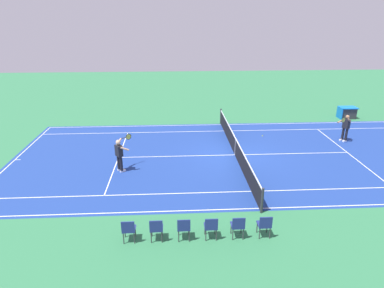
{
  "coord_description": "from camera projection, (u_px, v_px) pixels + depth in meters",
  "views": [
    {
      "loc": [
        3.34,
        16.8,
        7.2
      ],
      "look_at": [
        2.42,
        0.52,
        0.9
      ],
      "focal_mm": 31.1,
      "sensor_mm": 36.0,
      "label": 1
    }
  ],
  "objects": [
    {
      "name": "ground_plane",
      "position": [
        235.0,
        155.0,
        18.42
      ],
      "size": [
        60.0,
        60.0,
        0.0
      ],
      "primitive_type": "plane",
      "color": "#2D7247"
    },
    {
      "name": "court_slab",
      "position": [
        235.0,
        155.0,
        18.42
      ],
      "size": [
        24.2,
        11.4,
        0.0
      ],
      "primitive_type": "cube",
      "color": "navy",
      "rests_on": "ground_plane"
    },
    {
      "name": "court_line_markings",
      "position": [
        235.0,
        155.0,
        18.42
      ],
      "size": [
        23.85,
        11.05,
        0.01
      ],
      "color": "white",
      "rests_on": "ground_plane"
    },
    {
      "name": "tennis_net",
      "position": [
        235.0,
        147.0,
        18.24
      ],
      "size": [
        0.1,
        11.7,
        1.08
      ],
      "color": "#2D2D33",
      "rests_on": "ground_plane"
    },
    {
      "name": "tennis_player_near",
      "position": [
        120.0,
        154.0,
        16.19
      ],
      "size": [
        0.75,
        1.08,
        1.7
      ],
      "color": "black",
      "rests_on": "ground_plane"
    },
    {
      "name": "tennis_player_far",
      "position": [
        346.0,
        127.0,
        20.13
      ],
      "size": [
        0.9,
        0.96,
        1.7
      ],
      "color": "black",
      "rests_on": "ground_plane"
    },
    {
      "name": "tennis_ball",
      "position": [
        262.0,
        136.0,
        21.28
      ],
      "size": [
        0.07,
        0.07,
        0.07
      ],
      "primitive_type": "sphere",
      "color": "#CCE01E",
      "rests_on": "ground_plane"
    },
    {
      "name": "spectator_chair_0",
      "position": [
        265.0,
        224.0,
        11.4
      ],
      "size": [
        0.44,
        0.44,
        0.88
      ],
      "color": "#38383D",
      "rests_on": "ground_plane"
    },
    {
      "name": "spectator_chair_1",
      "position": [
        238.0,
        225.0,
        11.35
      ],
      "size": [
        0.44,
        0.44,
        0.88
      ],
      "color": "#38383D",
      "rests_on": "ground_plane"
    },
    {
      "name": "spectator_chair_2",
      "position": [
        211.0,
        226.0,
        11.3
      ],
      "size": [
        0.44,
        0.44,
        0.88
      ],
      "color": "#38383D",
      "rests_on": "ground_plane"
    },
    {
      "name": "spectator_chair_3",
      "position": [
        184.0,
        227.0,
        11.25
      ],
      "size": [
        0.44,
        0.44,
        0.88
      ],
      "color": "#38383D",
      "rests_on": "ground_plane"
    },
    {
      "name": "spectator_chair_4",
      "position": [
        156.0,
        228.0,
        11.2
      ],
      "size": [
        0.44,
        0.44,
        0.88
      ],
      "color": "#38383D",
      "rests_on": "ground_plane"
    },
    {
      "name": "spectator_chair_5",
      "position": [
        129.0,
        229.0,
        11.15
      ],
      "size": [
        0.44,
        0.44,
        0.88
      ],
      "color": "#38383D",
      "rests_on": "ground_plane"
    },
    {
      "name": "equipment_cart_tarped",
      "position": [
        347.0,
        112.0,
        24.9
      ],
      "size": [
        1.25,
        0.84,
        0.85
      ],
      "color": "#2D2D33",
      "rests_on": "ground_plane"
    }
  ]
}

